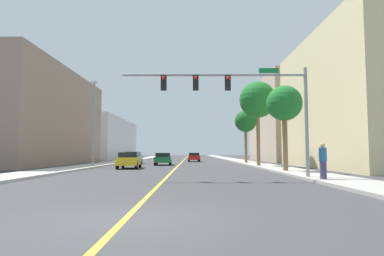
% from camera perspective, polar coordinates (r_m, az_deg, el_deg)
% --- Properties ---
extents(ground, '(192.00, 192.00, 0.00)m').
position_cam_1_polar(ground, '(49.46, -1.72, -5.91)').
color(ground, '#38383A').
extents(sidewalk_left, '(2.93, 168.00, 0.15)m').
position_cam_1_polar(sidewalk_left, '(50.52, -11.93, -5.70)').
color(sidewalk_left, beige).
rests_on(sidewalk_left, ground).
extents(sidewalk_right, '(2.93, 168.00, 0.15)m').
position_cam_1_polar(sidewalk_right, '(49.99, 8.59, -5.76)').
color(sidewalk_right, '#9E9B93').
rests_on(sidewalk_right, ground).
extents(lane_marking_center, '(0.16, 144.00, 0.01)m').
position_cam_1_polar(lane_marking_center, '(49.46, -1.72, -5.91)').
color(lane_marking_center, yellow).
rests_on(lane_marking_center, ground).
extents(building_left_near, '(12.13, 23.65, 11.02)m').
position_cam_1_polar(building_left_near, '(43.30, -27.65, 1.61)').
color(building_left_near, gray).
rests_on(building_left_near, ground).
extents(building_left_far, '(16.62, 27.89, 8.19)m').
position_cam_1_polar(building_left_far, '(71.56, -18.18, -1.89)').
color(building_left_far, silver).
rests_on(building_left_far, ground).
extents(building_right_far, '(10.23, 19.63, 13.01)m').
position_cam_1_polar(building_right_far, '(55.16, 17.05, 1.21)').
color(building_right_far, tan).
rests_on(building_right_far, ground).
extents(traffic_signal_mast, '(10.33, 0.36, 6.06)m').
position_cam_1_polar(traffic_signal_mast, '(18.45, 8.79, 5.92)').
color(traffic_signal_mast, gray).
rests_on(traffic_signal_mast, sidewalk_right).
extents(street_lamp, '(0.56, 0.28, 8.18)m').
position_cam_1_polar(street_lamp, '(32.66, -16.79, 1.56)').
color(street_lamp, gray).
rests_on(street_lamp, sidewalk_left).
extents(palm_near, '(2.60, 2.60, 6.22)m').
position_cam_1_polar(palm_near, '(24.94, 15.86, 4.00)').
color(palm_near, brown).
rests_on(palm_near, sidewalk_right).
extents(palm_mid, '(3.67, 3.67, 8.43)m').
position_cam_1_polar(palm_mid, '(33.57, 11.44, 4.78)').
color(palm_mid, brown).
rests_on(palm_mid, sidewalk_right).
extents(palm_far, '(2.77, 2.77, 6.63)m').
position_cam_1_polar(palm_far, '(41.99, 9.38, 1.08)').
color(palm_far, brown).
rests_on(palm_far, sidewalk_right).
extents(car_red, '(1.88, 4.56, 1.34)m').
position_cam_1_polar(car_red, '(49.94, 0.34, -5.07)').
color(car_red, red).
rests_on(car_red, ground).
extents(car_yellow, '(1.99, 4.11, 1.45)m').
position_cam_1_polar(car_yellow, '(30.00, -10.90, -5.52)').
color(car_yellow, gold).
rests_on(car_yellow, ground).
extents(car_green, '(1.97, 3.91, 1.38)m').
position_cam_1_polar(car_green, '(37.17, -5.06, -5.37)').
color(car_green, '#196638').
rests_on(car_green, ground).
extents(car_gray, '(1.81, 4.01, 1.50)m').
position_cam_1_polar(car_gray, '(41.87, -10.18, -5.09)').
color(car_gray, slate).
rests_on(car_gray, ground).
extents(pedestrian, '(0.38, 0.38, 1.80)m').
position_cam_1_polar(pedestrian, '(17.69, 21.95, -5.33)').
color(pedestrian, '#3F3859').
rests_on(pedestrian, sidewalk_right).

